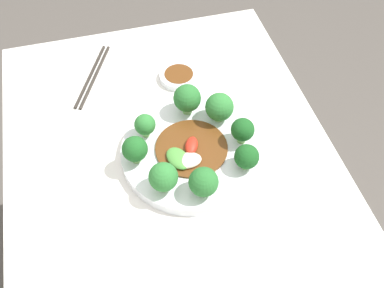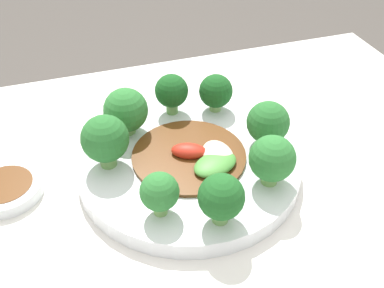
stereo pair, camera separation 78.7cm
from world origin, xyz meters
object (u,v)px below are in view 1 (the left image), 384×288
at_px(broccoli_north, 135,149).
at_px(stirfry_center, 189,153).
at_px(broccoli_west, 204,182).
at_px(sauce_dish, 179,76).
at_px(broccoli_southwest, 247,157).
at_px(plate, 192,154).
at_px(broccoli_northwest, 163,177).
at_px(chopsticks, 93,76).
at_px(broccoli_south, 243,130).
at_px(broccoli_northeast, 145,125).
at_px(broccoli_southeast, 219,107).
at_px(broccoli_east, 187,99).

distance_m(broccoli_north, stirfry_center, 0.11).
relative_size(broccoli_west, sauce_dish, 0.69).
bearing_deg(broccoli_southwest, plate, 54.24).
xyz_separation_m(broccoli_west, broccoli_northwest, (0.03, 0.07, 0.00)).
bearing_deg(broccoli_west, sauce_dish, -5.94).
bearing_deg(chopsticks, broccoli_northwest, -165.62).
relative_size(broccoli_west, chopsticks, 0.31).
xyz_separation_m(broccoli_north, chopsticks, (0.28, 0.05, -0.05)).
bearing_deg(broccoli_northwest, chopsticks, 14.38).
distance_m(broccoli_south, broccoli_north, 0.21).
bearing_deg(stirfry_center, plate, -47.66).
height_order(broccoli_northeast, stirfry_center, broccoli_northeast).
distance_m(chopsticks, sauce_dish, 0.20).
height_order(broccoli_southeast, broccoli_northeast, broccoli_southeast).
relative_size(broccoli_southwest, broccoli_northeast, 1.03).
xyz_separation_m(broccoli_southwest, broccoli_southeast, (0.13, 0.01, 0.00)).
bearing_deg(broccoli_northeast, chopsticks, 20.67).
height_order(broccoli_south, stirfry_center, broccoli_south).
bearing_deg(plate, broccoli_east, -9.45).
bearing_deg(broccoli_southwest, broccoli_north, 71.05).
bearing_deg(broccoli_northwest, stirfry_center, -44.80).
bearing_deg(broccoli_west, broccoli_northwest, 67.97).
height_order(broccoli_northwest, sauce_dish, broccoli_northwest).
distance_m(plate, broccoli_east, 0.12).
relative_size(broccoli_southwest, broccoli_southeast, 0.85).
bearing_deg(broccoli_northeast, broccoli_south, -109.76).
relative_size(broccoli_southeast, broccoli_south, 1.09).
bearing_deg(broccoli_south, chopsticks, 42.64).
distance_m(broccoli_north, sauce_dish, 0.27).
distance_m(broccoli_east, sauce_dish, 0.14).
distance_m(broccoli_west, sauce_dish, 0.33).
xyz_separation_m(broccoli_east, sauce_dish, (0.13, -0.01, -0.05)).
relative_size(broccoli_east, stirfry_center, 0.48).
xyz_separation_m(broccoli_west, broccoli_east, (0.20, -0.02, 0.01)).
height_order(broccoli_west, broccoli_east, broccoli_east).
bearing_deg(broccoli_northeast, broccoli_east, -67.25).
height_order(broccoli_east, broccoli_northeast, broccoli_east).
distance_m(broccoli_southwest, broccoli_southeast, 0.13).
xyz_separation_m(broccoli_northwest, sauce_dish, (0.30, -0.10, -0.05)).
distance_m(plate, stirfry_center, 0.02).
height_order(broccoli_south, chopsticks, broccoli_south).
bearing_deg(broccoli_north, broccoli_northeast, -28.00).
height_order(plate, broccoli_northwest, broccoli_northwest).
bearing_deg(plate, chopsticks, 29.91).
relative_size(broccoli_southwest, broccoli_northwest, 0.86).
bearing_deg(sauce_dish, plate, 172.75).
xyz_separation_m(broccoli_east, broccoli_northeast, (-0.04, 0.10, -0.01)).
relative_size(broccoli_northwest, sauce_dish, 0.72).
bearing_deg(sauce_dish, broccoli_northeast, 146.75).
xyz_separation_m(broccoli_south, stirfry_center, (-0.01, 0.11, -0.03)).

